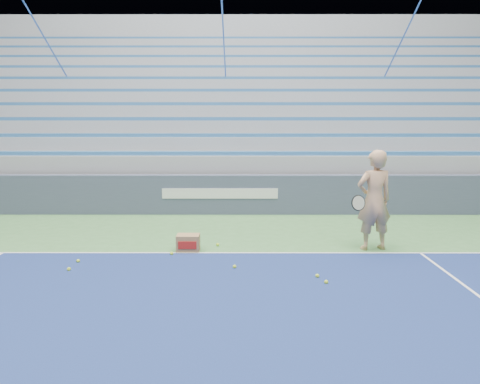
% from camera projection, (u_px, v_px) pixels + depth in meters
% --- Properties ---
extents(sponsor_barrier, '(30.00, 0.32, 1.10)m').
position_uv_depth(sponsor_barrier, '(220.00, 194.00, 13.08)').
color(sponsor_barrier, '#3F4760').
rests_on(sponsor_barrier, ground).
extents(bleachers, '(31.00, 9.15, 7.30)m').
position_uv_depth(bleachers, '(226.00, 127.00, 18.46)').
color(bleachers, '#989BA0').
rests_on(bleachers, ground).
extents(tennis_player, '(1.02, 0.93, 2.02)m').
position_uv_depth(tennis_player, '(374.00, 200.00, 9.37)').
color(tennis_player, tan).
rests_on(tennis_player, ground).
extents(ball_box, '(0.45, 0.35, 0.34)m').
position_uv_depth(ball_box, '(188.00, 243.00, 9.34)').
color(ball_box, olive).
rests_on(ball_box, ground).
extents(tennis_ball_0, '(0.07, 0.07, 0.07)m').
position_uv_depth(tennis_ball_0, '(78.00, 261.00, 8.59)').
color(tennis_ball_0, '#CCED30').
rests_on(tennis_ball_0, ground).
extents(tennis_ball_1, '(0.07, 0.07, 0.07)m').
position_uv_depth(tennis_ball_1, '(326.00, 282.00, 7.47)').
color(tennis_ball_1, '#CCED30').
rests_on(tennis_ball_1, ground).
extents(tennis_ball_2, '(0.07, 0.07, 0.07)m').
position_uv_depth(tennis_ball_2, '(317.00, 276.00, 7.77)').
color(tennis_ball_2, '#CCED30').
rests_on(tennis_ball_2, ground).
extents(tennis_ball_3, '(0.07, 0.07, 0.07)m').
position_uv_depth(tennis_ball_3, '(235.00, 267.00, 8.26)').
color(tennis_ball_3, '#CCED30').
rests_on(tennis_ball_3, ground).
extents(tennis_ball_4, '(0.07, 0.07, 0.07)m').
position_uv_depth(tennis_ball_4, '(172.00, 253.00, 9.08)').
color(tennis_ball_4, '#CCED30').
rests_on(tennis_ball_4, ground).
extents(tennis_ball_5, '(0.07, 0.07, 0.07)m').
position_uv_depth(tennis_ball_5, '(69.00, 269.00, 8.12)').
color(tennis_ball_5, '#CCED30').
rests_on(tennis_ball_5, ground).
extents(tennis_ball_6, '(0.07, 0.07, 0.07)m').
position_uv_depth(tennis_ball_6, '(218.00, 245.00, 9.74)').
color(tennis_ball_6, '#CCED30').
rests_on(tennis_ball_6, ground).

